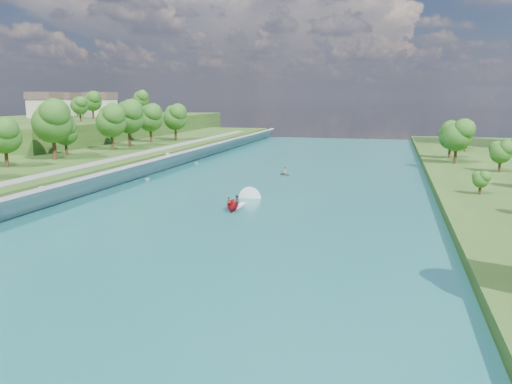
% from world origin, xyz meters
% --- Properties ---
extents(ground, '(260.00, 260.00, 0.00)m').
position_xyz_m(ground, '(0.00, 0.00, 0.00)').
color(ground, '#2D5119').
rests_on(ground, ground).
extents(river_water, '(55.00, 240.00, 0.10)m').
position_xyz_m(river_water, '(0.00, 20.00, 0.05)').
color(river_water, '#1A6462').
rests_on(river_water, ground).
extents(ridge_west, '(60.00, 120.00, 9.00)m').
position_xyz_m(ridge_west, '(-82.50, 95.00, 4.50)').
color(ridge_west, '#2D5119').
rests_on(ridge_west, ground).
extents(riprap_bank, '(4.22, 236.00, 4.81)m').
position_xyz_m(riprap_bank, '(-25.85, 19.18, 1.80)').
color(riprap_bank, slate).
rests_on(riprap_bank, ground).
extents(riverside_path, '(3.00, 200.00, 0.10)m').
position_xyz_m(riverside_path, '(-32.50, 20.00, 3.55)').
color(riverside_path, gray).
rests_on(riverside_path, berm_west).
extents(ridge_houses, '(29.50, 29.50, 8.40)m').
position_xyz_m(ridge_houses, '(-88.67, 100.00, 13.31)').
color(ridge_houses, beige).
rests_on(ridge_houses, ridge_west).
extents(trees_west, '(16.30, 149.86, 13.84)m').
position_xyz_m(trees_west, '(-42.03, 14.99, 9.49)').
color(trees_west, '#2C4E14').
rests_on(trees_west, berm_west).
extents(trees_ridge, '(23.38, 64.42, 10.79)m').
position_xyz_m(trees_ridge, '(-72.82, 101.17, 13.66)').
color(trees_ridge, '#2C4E14').
rests_on(trees_ridge, ridge_west).
extents(motorboat, '(3.60, 18.79, 2.08)m').
position_xyz_m(motorboat, '(-0.50, 12.55, 0.72)').
color(motorboat, '#AA0D1A').
rests_on(motorboat, river_water).
extents(raft, '(3.40, 3.39, 1.69)m').
position_xyz_m(raft, '(-0.10, 44.31, 0.47)').
color(raft, gray).
rests_on(raft, river_water).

